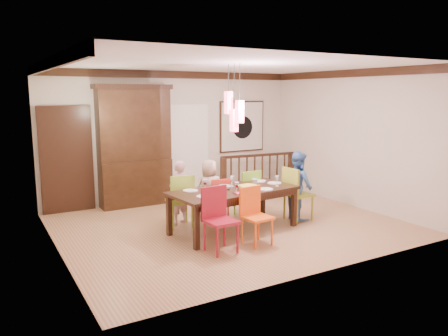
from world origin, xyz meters
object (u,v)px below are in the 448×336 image
person_far_mid (209,190)px  person_far_left (178,193)px  chair_far_left (180,196)px  china_hutch (135,146)px  balustrade (258,173)px  chair_end_right (299,190)px  dining_table (234,193)px  person_end_right (298,185)px

person_far_mid → person_far_left: bearing=8.8°
chair_far_left → china_hutch: (-0.19, 1.91, 0.74)m
person_far_left → person_far_mid: size_ratio=1.02×
china_hutch → balustrade: bearing=-6.6°
balustrade → person_far_mid: bearing=-140.3°
chair_end_right → china_hutch: bearing=40.3°
person_far_left → person_far_mid: (0.62, -0.05, -0.01)m
dining_table → china_hutch: china_hutch is taller
person_far_left → chair_end_right: bearing=133.0°
china_hutch → person_far_left: (0.23, -1.77, -0.70)m
person_end_right → chair_far_left: bearing=78.8°
person_far_left → balustrade: bearing=-176.8°
person_far_mid → chair_far_left: bearing=21.9°
dining_table → person_far_left: size_ratio=1.98×
chair_end_right → balustrade: (0.64, 2.31, -0.09)m
dining_table → china_hutch: bearing=103.1°
chair_end_right → person_far_left: person_far_left is taller
dining_table → person_end_right: 1.46m
chair_end_right → person_end_right: person_end_right is taller
person_end_right → dining_table: bearing=96.9°
person_far_left → chair_far_left: bearing=50.1°
balustrade → person_far_left: 3.10m
dining_table → person_end_right: (1.46, 0.02, -0.01)m
balustrade → person_end_right: bearing=-100.0°
person_far_left → person_far_mid: person_far_left is taller
person_end_right → china_hutch: bearing=48.6°
balustrade → chair_far_left: bearing=-145.4°
dining_table → chair_far_left: 1.01m
chair_far_left → person_end_right: (2.18, -0.68, 0.10)m
china_hutch → balustrade: 3.10m
chair_end_right → person_far_left: bearing=66.0°
dining_table → person_end_right: size_ratio=1.79×
balustrade → person_far_left: size_ratio=1.68×
dining_table → person_far_mid: 0.81m
balustrade → person_end_right: size_ratio=1.52×
dining_table → balustrade: balustrade is taller
person_end_right → chair_end_right: bearing=160.9°
dining_table → person_far_left: 1.09m
chair_far_left → person_far_mid: (0.66, 0.10, 0.03)m
person_far_left → dining_table: bearing=104.7°
dining_table → balustrade: bearing=41.5°
person_far_mid → person_end_right: size_ratio=0.89×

